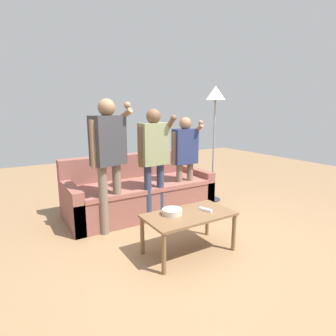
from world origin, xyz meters
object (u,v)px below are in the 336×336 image
at_px(player_left, 109,150).
at_px(player_right, 185,153).
at_px(coffee_table, 189,219).
at_px(player_center, 154,152).
at_px(game_remote_nunchuk, 164,212).
at_px(snack_bowl, 172,212).
at_px(game_remote_wand_near, 206,210).
at_px(couch, 139,193).
at_px(game_remote_wand_far, 175,213).
at_px(floor_lamp, 215,103).

xyz_separation_m(player_left, player_right, (1.20, 0.11, -0.15)).
distance_m(coffee_table, player_center, 1.12).
distance_m(game_remote_nunchuk, player_right, 1.37).
bearing_deg(player_right, snack_bowl, -130.51).
bearing_deg(game_remote_nunchuk, coffee_table, -28.84).
bearing_deg(game_remote_wand_near, couch, 94.72).
height_order(snack_bowl, game_remote_wand_far, snack_bowl).
bearing_deg(couch, coffee_table, -93.31).
relative_size(coffee_table, game_remote_wand_far, 6.28).
bearing_deg(floor_lamp, game_remote_wand_near, -132.71).
bearing_deg(floor_lamp, game_remote_nunchuk, -145.22).
bearing_deg(game_remote_wand_near, snack_bowl, 163.36).
bearing_deg(snack_bowl, player_right, 49.49).
bearing_deg(couch, player_left, -142.31).
xyz_separation_m(player_right, game_remote_wand_near, (-0.48, -1.09, -0.44)).
bearing_deg(game_remote_nunchuk, couch, 76.38).
bearing_deg(floor_lamp, snack_bowl, -142.85).
bearing_deg(game_remote_wand_far, coffee_table, -26.51).
relative_size(player_center, game_remote_wand_near, 10.01).
distance_m(floor_lamp, player_left, 2.01).
bearing_deg(game_remote_wand_near, floor_lamp, 47.29).
xyz_separation_m(player_left, game_remote_wand_near, (0.73, -0.98, -0.59)).
relative_size(coffee_table, game_remote_wand_near, 6.22).
relative_size(snack_bowl, player_left, 0.13).
bearing_deg(coffee_table, snack_bowl, 154.24).
relative_size(floor_lamp, player_right, 1.34).
relative_size(player_left, player_center, 1.08).
relative_size(player_center, game_remote_wand_far, 10.10).
height_order(game_remote_nunchuk, player_right, player_right).
xyz_separation_m(game_remote_nunchuk, player_right, (0.91, 0.94, 0.43)).
bearing_deg(game_remote_wand_far, game_remote_nunchuk, 148.14).
xyz_separation_m(couch, coffee_table, (-0.08, -1.42, 0.09)).
height_order(coffee_table, game_remote_nunchuk, game_remote_nunchuk).
bearing_deg(player_left, player_right, 5.31).
distance_m(coffee_table, game_remote_wand_far, 0.17).
distance_m(couch, game_remote_wand_near, 1.46).
bearing_deg(game_remote_nunchuk, snack_bowl, -35.36).
bearing_deg(floor_lamp, player_left, -171.18).
xyz_separation_m(couch, snack_bowl, (-0.24, -1.34, 0.18)).
bearing_deg(floor_lamp, player_right, -165.31).
bearing_deg(player_center, floor_lamp, 12.85).
distance_m(game_remote_nunchuk, floor_lamp, 2.28).
xyz_separation_m(couch, player_left, (-0.61, -0.47, 0.75)).
distance_m(game_remote_nunchuk, player_center, 1.02).
xyz_separation_m(couch, floor_lamp, (1.30, -0.17, 1.33)).
distance_m(player_left, game_remote_wand_near, 1.35).
xyz_separation_m(floor_lamp, game_remote_wand_far, (-1.51, -1.18, -1.17)).
bearing_deg(coffee_table, game_remote_wand_near, -8.63).
height_order(coffee_table, floor_lamp, floor_lamp).
distance_m(game_remote_nunchuk, game_remote_wand_far, 0.12).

